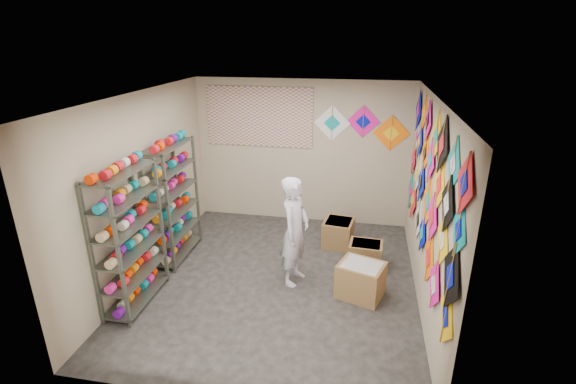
% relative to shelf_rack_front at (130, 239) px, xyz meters
% --- Properties ---
extents(ground, '(4.50, 4.50, 0.00)m').
position_rel_shelf_rack_front_xyz_m(ground, '(1.78, 0.85, -0.95)').
color(ground, black).
extents(room_walls, '(4.50, 4.50, 4.50)m').
position_rel_shelf_rack_front_xyz_m(room_walls, '(1.78, 0.85, 0.69)').
color(room_walls, tan).
rests_on(room_walls, ground).
extents(shelf_rack_front, '(0.40, 1.10, 1.90)m').
position_rel_shelf_rack_front_xyz_m(shelf_rack_front, '(0.00, 0.00, 0.00)').
color(shelf_rack_front, '#4C5147').
rests_on(shelf_rack_front, ground).
extents(shelf_rack_back, '(0.40, 1.10, 1.90)m').
position_rel_shelf_rack_front_xyz_m(shelf_rack_back, '(0.00, 1.30, 0.00)').
color(shelf_rack_back, '#4C5147').
rests_on(shelf_rack_back, ground).
extents(string_spools, '(0.12, 2.36, 0.12)m').
position_rel_shelf_rack_front_xyz_m(string_spools, '(-0.00, 0.65, 0.10)').
color(string_spools, '#F4279D').
rests_on(string_spools, ground).
extents(kite_wall_display, '(0.06, 4.30, 2.08)m').
position_rel_shelf_rack_front_xyz_m(kite_wall_display, '(3.76, 0.84, 0.68)').
color(kite_wall_display, yellow).
rests_on(kite_wall_display, room_walls).
extents(back_wall_kites, '(1.71, 0.02, 0.81)m').
position_rel_shelf_rack_front_xyz_m(back_wall_kites, '(2.85, 3.09, 0.95)').
color(back_wall_kites, silver).
rests_on(back_wall_kites, room_walls).
extents(poster, '(2.00, 0.01, 1.10)m').
position_rel_shelf_rack_front_xyz_m(poster, '(0.98, 3.08, 1.05)').
color(poster, '#6E489C').
rests_on(poster, room_walls).
extents(shopkeeper, '(0.76, 0.65, 1.62)m').
position_rel_shelf_rack_front_xyz_m(shopkeeper, '(2.03, 0.89, -0.14)').
color(shopkeeper, silver).
rests_on(shopkeeper, ground).
extents(carton_a, '(0.72, 0.66, 0.49)m').
position_rel_shelf_rack_front_xyz_m(carton_a, '(2.99, 0.68, -0.70)').
color(carton_a, olive).
rests_on(carton_a, ground).
extents(carton_b, '(0.53, 0.44, 0.41)m').
position_rel_shelf_rack_front_xyz_m(carton_b, '(3.05, 1.48, -0.74)').
color(carton_b, olive).
rests_on(carton_b, ground).
extents(carton_c, '(0.54, 0.58, 0.46)m').
position_rel_shelf_rack_front_xyz_m(carton_c, '(2.58, 2.12, -0.72)').
color(carton_c, olive).
rests_on(carton_c, ground).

